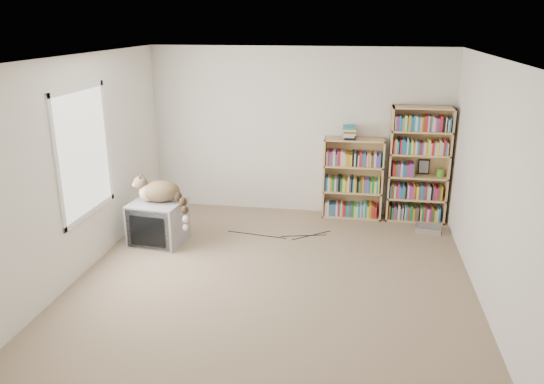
% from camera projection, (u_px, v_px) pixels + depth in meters
% --- Properties ---
extents(floor, '(4.50, 5.00, 0.01)m').
position_uv_depth(floor, '(272.00, 284.00, 6.02)').
color(floor, gray).
rests_on(floor, ground).
extents(wall_back, '(4.50, 0.02, 2.50)m').
position_uv_depth(wall_back, '(299.00, 132.00, 7.98)').
color(wall_back, silver).
rests_on(wall_back, floor).
extents(wall_front, '(4.50, 0.02, 2.50)m').
position_uv_depth(wall_front, '(208.00, 293.00, 3.29)').
color(wall_front, silver).
rests_on(wall_front, floor).
extents(wall_left, '(0.02, 5.00, 2.50)m').
position_uv_depth(wall_left, '(76.00, 170.00, 5.98)').
color(wall_left, silver).
rests_on(wall_left, floor).
extents(wall_right, '(0.02, 5.00, 2.50)m').
position_uv_depth(wall_right, '(494.00, 189.00, 5.29)').
color(wall_right, silver).
rests_on(wall_right, floor).
extents(ceiling, '(4.50, 5.00, 0.02)m').
position_uv_depth(ceiling, '(272.00, 58.00, 5.25)').
color(ceiling, white).
rests_on(ceiling, wall_back).
extents(window, '(0.02, 1.22, 1.52)m').
position_uv_depth(window, '(84.00, 153.00, 6.12)').
color(window, white).
rests_on(window, wall_left).
extents(crt_tv, '(0.72, 0.66, 0.57)m').
position_uv_depth(crt_tv, '(158.00, 222.00, 7.07)').
color(crt_tv, gray).
rests_on(crt_tv, floor).
extents(cat, '(0.82, 0.56, 0.62)m').
position_uv_depth(cat, '(164.00, 195.00, 6.94)').
color(cat, '#332515').
rests_on(cat, crt_tv).
extents(bookcase_tall, '(0.85, 0.30, 1.70)m').
position_uv_depth(bookcase_tall, '(418.00, 167.00, 7.71)').
color(bookcase_tall, tan).
rests_on(bookcase_tall, floor).
extents(bookcase_short, '(0.88, 0.30, 1.21)m').
position_uv_depth(bookcase_short, '(353.00, 181.00, 7.94)').
color(bookcase_short, tan).
rests_on(bookcase_short, floor).
extents(book_stack, '(0.22, 0.28, 0.18)m').
position_uv_depth(book_stack, '(350.00, 132.00, 7.70)').
color(book_stack, red).
rests_on(book_stack, bookcase_short).
extents(green_mug, '(0.10, 0.10, 0.11)m').
position_uv_depth(green_mug, '(440.00, 173.00, 7.67)').
color(green_mug, '#4D992B').
rests_on(green_mug, bookcase_tall).
extents(framed_print, '(0.17, 0.05, 0.22)m').
position_uv_depth(framed_print, '(424.00, 167.00, 7.78)').
color(framed_print, black).
rests_on(framed_print, bookcase_tall).
extents(dvd_player, '(0.38, 0.30, 0.08)m').
position_uv_depth(dvd_player, '(428.00, 229.00, 7.50)').
color(dvd_player, '#B6B6BB').
rests_on(dvd_player, floor).
extents(wall_outlet, '(0.01, 0.08, 0.13)m').
position_uv_depth(wall_outlet, '(130.00, 209.00, 7.46)').
color(wall_outlet, silver).
rests_on(wall_outlet, wall_left).
extents(floor_cables, '(1.20, 0.70, 0.01)m').
position_uv_depth(floor_cables, '(285.00, 239.00, 7.24)').
color(floor_cables, black).
rests_on(floor_cables, floor).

